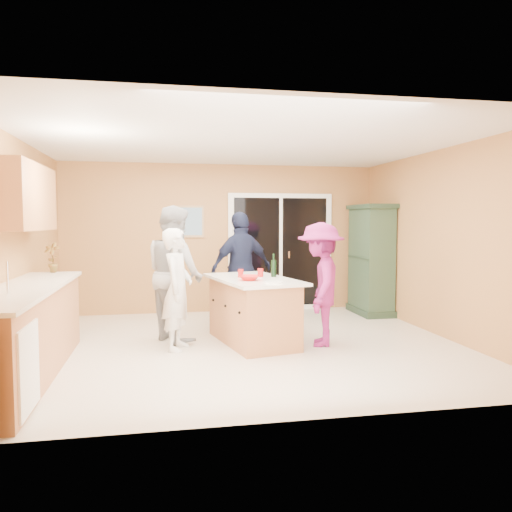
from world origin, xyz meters
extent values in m
plane|color=beige|center=(0.00, 0.00, 0.00)|extent=(5.50, 5.50, 0.00)
cube|color=silver|center=(0.00, 0.00, 2.60)|extent=(5.50, 5.00, 0.10)
cube|color=#E5A15E|center=(0.00, 2.50, 1.30)|extent=(5.50, 0.10, 2.60)
cube|color=#E5A15E|center=(0.00, -2.50, 1.30)|extent=(5.50, 0.10, 2.60)
cube|color=#E5A15E|center=(-2.75, 0.00, 1.30)|extent=(0.10, 5.00, 2.60)
cube|color=#E5A15E|center=(2.75, 0.00, 1.30)|extent=(0.10, 5.00, 2.60)
cube|color=#B47146|center=(-2.45, -0.90, 0.45)|extent=(0.60, 3.00, 0.90)
cube|color=silver|center=(-2.44, -0.90, 0.92)|extent=(0.65, 3.05, 0.04)
cylinder|color=silver|center=(-2.45, -1.40, 1.09)|extent=(0.02, 0.02, 0.30)
cube|color=#B47146|center=(-2.58, -0.20, 1.88)|extent=(0.35, 1.60, 0.75)
cube|color=white|center=(1.05, 2.47, 1.05)|extent=(1.90, 0.05, 2.10)
cube|color=black|center=(1.05, 2.46, 1.05)|extent=(1.70, 0.03, 1.94)
cube|color=white|center=(1.05, 2.45, 1.05)|extent=(0.06, 0.04, 1.94)
cube|color=silver|center=(1.20, 2.44, 1.00)|extent=(0.02, 0.03, 0.12)
cube|color=tan|center=(-0.55, 2.48, 1.60)|extent=(0.46, 0.03, 0.56)
cube|color=#5383AB|center=(-0.55, 2.47, 1.60)|extent=(0.38, 0.02, 0.48)
cube|color=#B47146|center=(0.11, 0.12, 0.41)|extent=(1.03, 1.57, 0.82)
cube|color=silver|center=(0.11, 0.12, 0.84)|extent=(1.20, 1.78, 0.04)
cube|color=black|center=(0.11, 0.12, 0.05)|extent=(0.94, 1.48, 0.09)
cube|color=#203423|center=(2.49, 1.77, 0.06)|extent=(0.52, 0.99, 0.11)
cube|color=#2D432F|center=(2.49, 1.77, 0.93)|extent=(0.47, 0.93, 1.76)
cube|color=#203423|center=(2.49, 1.77, 1.85)|extent=(0.54, 1.03, 0.07)
imported|color=silver|center=(-0.87, -0.05, 0.76)|extent=(0.51, 0.63, 1.52)
imported|color=#ADADB0|center=(-0.89, 0.49, 0.91)|extent=(0.99, 1.08, 1.81)
imported|color=#192238|center=(0.14, 1.23, 0.87)|extent=(1.11, 0.78, 1.75)
imported|color=#962067|center=(0.95, -0.16, 0.79)|extent=(0.90, 1.16, 1.59)
imported|color=red|center=(0.02, -0.13, 0.89)|extent=(0.32, 0.32, 0.06)
imported|color=#A71C10|center=(-2.45, 0.52, 1.14)|extent=(0.24, 0.21, 0.39)
cylinder|color=red|center=(-0.03, 0.23, 0.91)|extent=(0.09, 0.09, 0.11)
cylinder|color=red|center=(0.24, 0.23, 0.92)|extent=(0.08, 0.08, 0.11)
cylinder|color=black|center=(0.41, 0.20, 0.97)|extent=(0.07, 0.07, 0.23)
cylinder|color=black|center=(0.41, 0.20, 1.13)|extent=(0.03, 0.03, 0.09)
cylinder|color=white|center=(0.26, -0.43, 0.87)|extent=(0.30, 0.30, 0.02)
camera|label=1|loc=(-1.06, -6.28, 1.60)|focal=35.00mm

